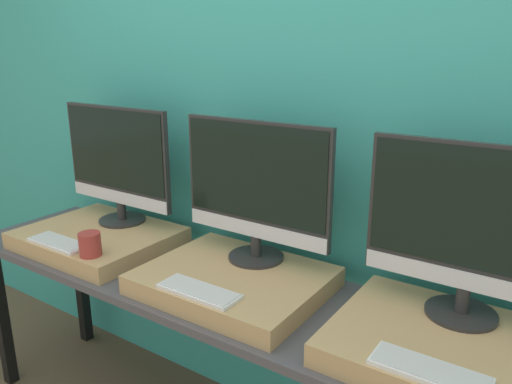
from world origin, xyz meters
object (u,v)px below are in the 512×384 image
mug (90,244)px  monitor_center (256,187)px  keyboard_left (59,243)px  monitor_right (472,227)px  keyboard_center (199,291)px  keyboard_right (429,371)px  monitor_left (117,161)px

mug → monitor_center: monitor_center is taller
keyboard_left → monitor_center: 0.85m
monitor_right → keyboard_center: bearing=-155.9°
monitor_right → keyboard_right: (0.00, -0.33, -0.27)m
keyboard_left → keyboard_right: (1.47, 0.00, 0.00)m
monitor_center → keyboard_right: 0.85m
monitor_center → monitor_right: same height
monitor_left → keyboard_center: (0.73, -0.33, -0.27)m
monitor_left → monitor_right: (1.47, 0.00, 0.00)m
monitor_left → keyboard_center: 0.85m
mug → keyboard_right: size_ratio=0.32×
keyboard_left → monitor_right: monitor_right is taller
keyboard_center → keyboard_left: bearing=180.0°
keyboard_center → monitor_center: bearing=90.0°
mug → monitor_right: monitor_right is taller
monitor_center → monitor_right: (0.73, 0.00, 0.00)m
keyboard_left → keyboard_center: bearing=0.0°
monitor_left → monitor_right: same height
monitor_left → mug: 0.45m
keyboard_left → monitor_center: monitor_center is taller
monitor_center → mug: bearing=-148.4°
monitor_right → keyboard_right: size_ratio=2.12×
keyboard_center → monitor_right: 0.85m
monitor_left → keyboard_center: bearing=-24.1°
keyboard_left → monitor_center: size_ratio=0.47×
keyboard_left → mug: mug is taller
mug → monitor_center: bearing=31.6°
keyboard_center → keyboard_right: (0.73, 0.00, 0.00)m
monitor_left → keyboard_left: monitor_left is taller
mug → monitor_right: (1.27, 0.33, 0.23)m
monitor_left → keyboard_left: 0.43m
monitor_center → keyboard_center: 0.43m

